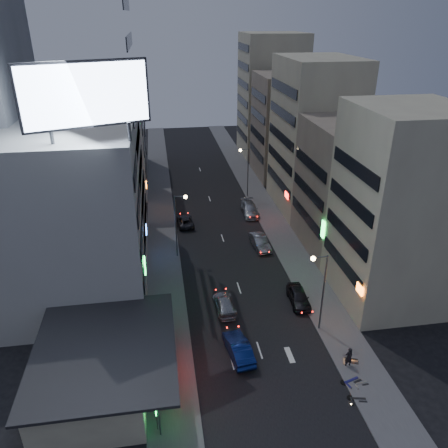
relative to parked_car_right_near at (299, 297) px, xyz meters
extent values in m
plane|color=black|center=(-5.60, -10.34, -0.78)|extent=(180.00, 180.00, 0.00)
cube|color=#4C4C4F|center=(-13.60, 19.66, -0.72)|extent=(4.00, 120.00, 0.12)
cube|color=#4C4C4F|center=(2.40, 19.66, -0.72)|extent=(4.00, 120.00, 0.12)
cube|color=beige|center=(-19.60, -8.34, 1.02)|extent=(8.00, 12.00, 3.60)
cube|color=black|center=(-18.60, -8.34, 2.97)|extent=(11.00, 13.00, 0.25)
cube|color=black|center=(-14.50, -8.34, 2.32)|extent=(0.12, 4.00, 0.90)
cube|color=#FF1E14|center=(-14.42, -8.34, 2.32)|extent=(0.04, 3.70, 0.70)
cube|color=#A9A8A4|center=(-22.60, 9.66, 8.22)|extent=(14.00, 24.00, 18.00)
cube|color=beige|center=(9.40, 0.16, 9.22)|extent=(10.00, 11.00, 20.00)
cube|color=gray|center=(9.90, 11.66, 7.22)|extent=(11.00, 12.00, 16.00)
cube|color=beige|center=(9.40, 24.66, 10.22)|extent=(10.00, 14.00, 22.00)
cube|color=#A9A8A4|center=(-21.10, 34.66, 9.22)|extent=(11.00, 10.00, 20.00)
cube|color=gray|center=(-21.60, 47.66, 6.72)|extent=(12.00, 10.00, 15.00)
cube|color=gray|center=(9.90, 39.66, 8.22)|extent=(11.00, 12.00, 18.00)
cube|color=beige|center=(10.40, 53.66, 11.22)|extent=(12.00, 12.00, 24.00)
cylinder|color=#595B60|center=(-21.60, -0.34, 17.97)|extent=(0.30, 0.30, 1.50)
cylinder|color=#595B60|center=(-15.60, -0.34, 17.97)|extent=(0.30, 0.30, 1.50)
cube|color=black|center=(-18.60, -0.34, 20.92)|extent=(9.52, 3.75, 5.00)
cube|color=#BCD2FB|center=(-18.52, -0.54, 20.92)|extent=(9.04, 3.34, 4.60)
cylinder|color=#595B60|center=(0.70, -4.34, 3.34)|extent=(0.16, 0.16, 8.00)
cylinder|color=#595B60|center=(0.00, -4.34, 7.24)|extent=(1.40, 0.10, 0.10)
sphere|color=#FFD88C|center=(-0.60, -4.34, 7.14)|extent=(0.44, 0.44, 0.44)
cylinder|color=#595B60|center=(-11.90, 11.66, 3.34)|extent=(0.16, 0.16, 8.00)
cylinder|color=#595B60|center=(-11.20, 11.66, 7.24)|extent=(1.40, 0.10, 0.10)
sphere|color=#FFD88C|center=(-10.60, 11.66, 7.14)|extent=(0.44, 0.44, 0.44)
cylinder|color=#595B60|center=(0.70, 29.66, 3.34)|extent=(0.16, 0.16, 8.00)
cylinder|color=#595B60|center=(0.00, 29.66, 7.24)|extent=(1.40, 0.10, 0.10)
sphere|color=#FFD88C|center=(-0.60, 29.66, 7.14)|extent=(0.44, 0.44, 0.44)
imported|color=black|center=(0.00, 0.00, 0.00)|extent=(2.10, 4.70, 1.57)
imported|color=#97999F|center=(-1.25, 12.34, 0.01)|extent=(2.09, 4.92, 1.58)
imported|color=#25252A|center=(-10.24, 20.43, -0.15)|extent=(2.32, 4.69, 1.28)
imported|color=#ACAFB4|center=(-0.37, 22.75, 0.02)|extent=(2.42, 5.63, 1.62)
imported|color=navy|center=(-7.61, -6.65, 0.02)|extent=(2.32, 5.08, 1.62)
imported|color=#9DA0A5|center=(-7.80, 0.08, -0.10)|extent=(2.05, 4.76, 1.37)
imported|color=black|center=(1.40, -9.43, 0.27)|extent=(0.71, 0.50, 1.86)
camera|label=1|loc=(-13.45, -35.83, 26.52)|focal=35.00mm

